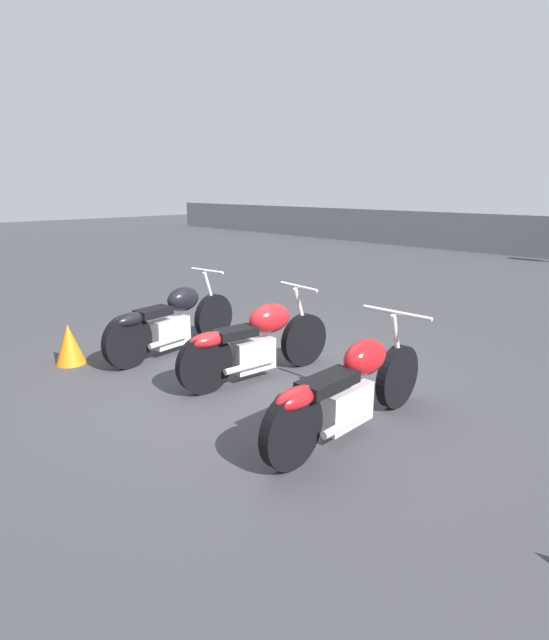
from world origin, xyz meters
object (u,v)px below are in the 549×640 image
Objects in this scene: motorcycle_slot_1 at (256,341)px; traffic_cone_near at (69,344)px; motorcycle_slot_2 at (349,389)px; motorcycle_slot_0 at (172,321)px.

motorcycle_slot_1 is 2.37m from traffic_cone_near.
motorcycle_slot_1 is 1.58m from motorcycle_slot_2.
motorcycle_slot_1 is (1.42, 0.18, 0.00)m from motorcycle_slot_0.
traffic_cone_near is (-1.97, -1.31, -0.19)m from motorcycle_slot_1.
motorcycle_slot_0 reaches higher than motorcycle_slot_1.
motorcycle_slot_1 is at bearing -0.43° from motorcycle_slot_0.
motorcycle_slot_2 reaches higher than traffic_cone_near.
motorcycle_slot_1 is at bearing 166.29° from motorcycle_slot_2.
motorcycle_slot_0 reaches higher than motorcycle_slot_2.
motorcycle_slot_1 is 4.05× the size of traffic_cone_near.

